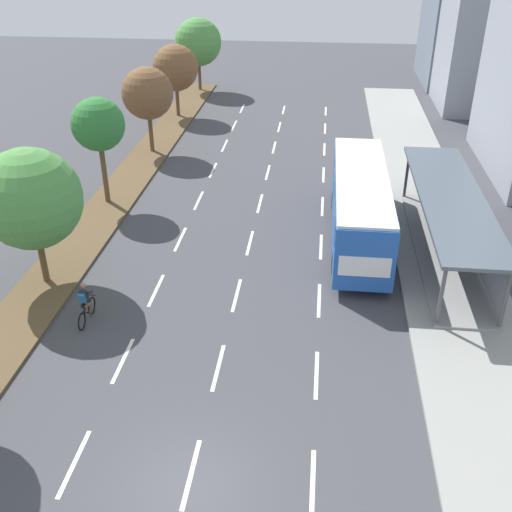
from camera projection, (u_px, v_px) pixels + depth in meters
name	position (u px, v px, depth m)	size (l,w,h in m)	color
ground_plane	(188.00, 488.00, 16.86)	(140.00, 140.00, 0.00)	#424247
median_strip	(119.00, 192.00, 34.94)	(2.60, 52.00, 0.12)	brown
sidewalk_right	(427.00, 205.00, 33.24)	(4.50, 52.00, 0.15)	gray
lane_divider_left	(190.00, 219.00, 31.96)	(0.14, 45.13, 0.01)	white
lane_divider_center	(255.00, 222.00, 31.62)	(0.14, 45.13, 0.01)	white
lane_divider_right	(322.00, 225.00, 31.29)	(0.14, 45.13, 0.01)	white
bus_shelter	(454.00, 219.00, 27.71)	(2.90, 13.15, 2.86)	gray
bus	(360.00, 201.00, 28.95)	(2.54, 11.29, 3.37)	#2356B2
cyclist	(85.00, 304.00, 23.46)	(0.46, 1.82, 1.71)	black
median_tree_second	(31.00, 199.00, 24.42)	(4.21, 4.21, 5.99)	brown
median_tree_third	(98.00, 125.00, 31.51)	(2.83, 2.83, 5.82)	brown
median_tree_fourth	(148.00, 94.00, 39.05)	(3.38, 3.38, 5.59)	brown
median_tree_fifth	(175.00, 68.00, 46.46)	(3.53, 3.53, 5.49)	brown
median_tree_farthest	(198.00, 42.00, 53.55)	(4.16, 4.16, 6.27)	brown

